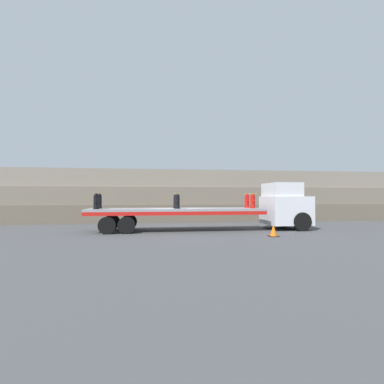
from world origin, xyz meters
name	(u,v)px	position (x,y,z in m)	size (l,w,h in m)	color
ground_plane	(176,231)	(0.00, 0.00, 0.00)	(120.00, 120.00, 0.00)	#474749
rock_cliff	(169,196)	(0.00, 6.99, 2.06)	(60.00, 3.30, 4.12)	#665B4C
truck_cab	(286,206)	(6.78, 0.00, 1.42)	(2.45, 2.69, 2.82)	silver
flatbed_trailer	(164,213)	(-0.73, 0.00, 1.05)	(10.09, 2.52, 1.30)	gray
fire_hydrant_black_near_0	(96,201)	(-4.45, -0.53, 1.72)	(0.34, 0.55, 0.86)	black
fire_hydrant_black_far_0	(99,201)	(-4.45, 0.53, 1.72)	(0.34, 0.55, 0.86)	black
fire_hydrant_black_near_1	(177,201)	(0.00, -0.53, 1.72)	(0.34, 0.55, 0.86)	black
fire_hydrant_black_far_1	(176,201)	(0.00, 0.53, 1.72)	(0.34, 0.55, 0.86)	black
fire_hydrant_red_near_2	(253,201)	(4.45, -0.53, 1.72)	(0.34, 0.55, 0.86)	red
fire_hydrant_red_far_2	(247,201)	(4.45, 0.53, 1.72)	(0.34, 0.55, 0.86)	red
cargo_strap_rear	(98,193)	(-4.45, 0.00, 2.17)	(0.05, 2.61, 0.01)	yellow
cargo_strap_middle	(176,194)	(0.00, 0.00, 2.17)	(0.05, 2.61, 0.01)	yellow
cargo_strap_front	(250,194)	(4.45, 0.00, 2.17)	(0.05, 2.61, 0.01)	yellow
traffic_cone	(273,230)	(4.55, -3.24, 0.30)	(0.47, 0.47, 0.61)	black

